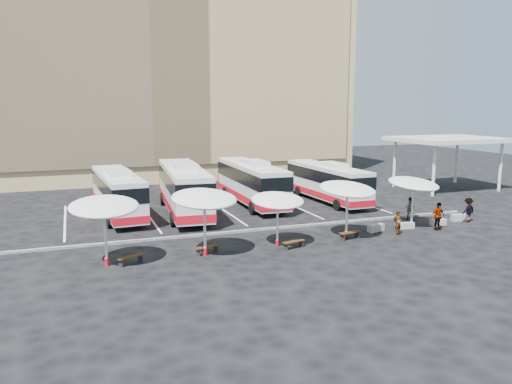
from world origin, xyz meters
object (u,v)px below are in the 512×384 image
object	(u,v)px
passenger_3	(468,210)
wood_bench_2	(294,243)
wood_bench_1	(207,248)
wood_bench_0	(131,258)
passenger_1	(410,208)
conc_bench_0	(376,228)
sunshade_0	(104,207)
sunshade_4	(414,184)
sunshade_1	(204,199)
conc_bench_2	(438,222)
bus_1	(184,187)
passenger_2	(438,216)
wood_bench_3	(350,234)
bus_3	(327,181)
bus_2	(251,181)
bus_0	(118,192)
conc_bench_3	(460,218)
passenger_0	(398,223)
sunshade_3	(348,189)
conc_bench_1	(406,226)
sunshade_2	(278,201)

from	to	relation	value
passenger_3	wood_bench_2	bearing A→B (deg)	-2.46
wood_bench_1	wood_bench_2	xyz separation A→B (m)	(5.07, -0.70, 0.00)
wood_bench_0	passenger_1	distance (m)	20.86
wood_bench_1	conc_bench_0	distance (m)	11.96
sunshade_0	sunshade_4	world-z (taller)	sunshade_0
sunshade_1	conc_bench_2	world-z (taller)	sunshade_1
sunshade_0	bus_1	bearing A→B (deg)	59.93
bus_1	conc_bench_0	world-z (taller)	bus_1
passenger_2	conc_bench_0	bearing A→B (deg)	162.83
conc_bench_2	wood_bench_2	bearing A→B (deg)	-171.98
wood_bench_0	conc_bench_0	distance (m)	16.28
bus_1	wood_bench_3	world-z (taller)	bus_1
sunshade_0	passenger_3	bearing A→B (deg)	2.88
bus_3	wood_bench_1	distance (m)	18.17
bus_2	conc_bench_2	distance (m)	15.41
bus_1	wood_bench_1	xyz separation A→B (m)	(-1.12, -11.22, -1.73)
wood_bench_0	passenger_1	xyz separation A→B (m)	(20.54, 3.59, 0.50)
bus_1	passenger_2	bearing A→B (deg)	-32.20
bus_0	bus_3	distance (m)	17.70
wood_bench_1	conc_bench_0	size ratio (longest dim) A/B	1.20
bus_1	conc_bench_2	bearing A→B (deg)	-28.01
wood_bench_3	conc_bench_2	distance (m)	7.79
bus_0	wood_bench_1	distance (m)	12.75
bus_3	passenger_3	size ratio (longest dim) A/B	6.28
conc_bench_0	conc_bench_3	size ratio (longest dim) A/B	0.95
wood_bench_2	passenger_3	bearing A→B (deg)	6.87
sunshade_1	conc_bench_3	xyz separation A→B (m)	(19.65, 1.76, -2.99)
sunshade_0	wood_bench_2	distance (m)	10.95
passenger_1	bus_2	bearing A→B (deg)	3.51
sunshade_0	passenger_0	distance (m)	18.40
bus_0	wood_bench_2	world-z (taller)	bus_0
sunshade_0	wood_bench_3	world-z (taller)	sunshade_0
bus_3	bus_2	bearing A→B (deg)	167.77
wood_bench_1	passenger_2	bearing A→B (deg)	-0.17
sunshade_3	wood_bench_3	bearing A→B (deg)	-75.71
conc_bench_2	passenger_0	xyz separation A→B (m)	(-4.24, -1.21, 0.58)
wood_bench_3	passenger_0	world-z (taller)	passenger_0
sunshade_4	sunshade_1	bearing A→B (deg)	-174.60
bus_2	bus_3	size ratio (longest dim) A/B	1.09
bus_0	sunshade_0	bearing A→B (deg)	-101.59
bus_2	wood_bench_1	xyz separation A→B (m)	(-7.28, -12.82, -1.63)
conc_bench_1	bus_2	bearing A→B (deg)	120.82
bus_1	wood_bench_2	distance (m)	12.68
conc_bench_0	conc_bench_1	distance (m)	2.40
wood_bench_2	passenger_1	world-z (taller)	passenger_1
wood_bench_1	conc_bench_0	world-z (taller)	conc_bench_0
sunshade_2	conc_bench_0	world-z (taller)	sunshade_2
bus_2	passenger_3	xyz separation A→B (m)	(12.40, -11.76, -1.08)
sunshade_2	sunshade_1	bearing A→B (deg)	-175.95
bus_3	passenger_2	xyz separation A→B (m)	(2.15, -11.66, -0.86)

